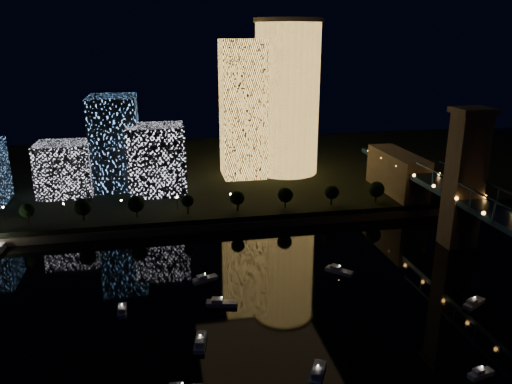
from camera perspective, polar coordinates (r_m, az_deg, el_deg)
ground at (r=130.99m, az=8.68°, el=-16.76°), size 520.00×520.00×0.00m
far_bank at (r=273.55m, az=-2.37°, el=2.50°), size 420.00×160.00×5.00m
seawall at (r=200.71m, az=0.98°, el=-3.45°), size 420.00×6.00×3.00m
tower_cylindrical at (r=254.63m, az=3.58°, el=10.68°), size 34.00×34.00×76.07m
tower_rectangular at (r=247.81m, az=-1.52°, el=9.39°), size 20.92×20.92×66.58m
midrise_blocks at (r=234.80m, az=-17.92°, el=3.92°), size 94.96×41.55×42.14m
motorboats at (r=133.96m, az=2.00°, el=-15.28°), size 103.27×72.80×2.78m
esplanade_trees at (r=199.91m, az=-6.76°, el=-0.93°), size 166.37×6.77×8.89m
street_lamps at (r=205.73m, az=-9.01°, el=-0.92°), size 132.70×0.70×5.65m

